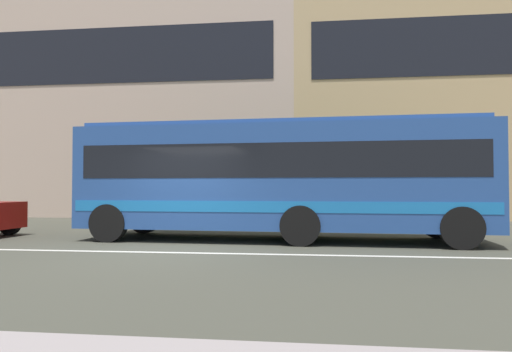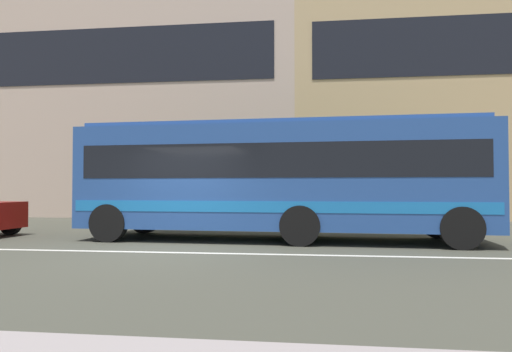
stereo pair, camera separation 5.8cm
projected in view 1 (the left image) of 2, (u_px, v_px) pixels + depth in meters
ground_plane at (163, 253)px, 9.84m from camera, size 160.00×160.00×0.00m
lane_centre_line at (163, 252)px, 9.84m from camera, size 60.00×0.16×0.01m
hedge_row_far at (276, 216)px, 16.21m from camera, size 12.55×1.10×0.84m
apartment_block_left at (98, 98)px, 25.98m from camera, size 23.09×9.03×13.36m
apartment_block_right at (485, 90)px, 23.48m from camera, size 19.81×9.03×13.14m
transit_bus at (279, 176)px, 12.22m from camera, size 10.90×3.06×3.19m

